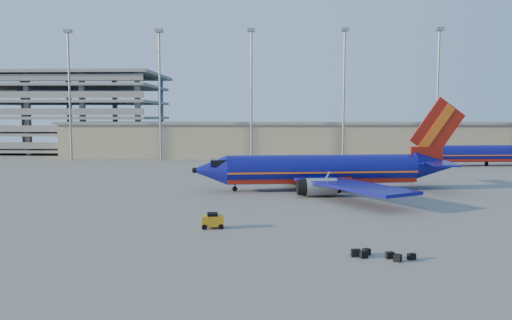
% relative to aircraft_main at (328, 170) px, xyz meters
% --- Properties ---
extents(ground, '(220.00, 220.00, 0.00)m').
position_rel_aircraft_main_xyz_m(ground, '(-6.95, -3.39, -2.66)').
color(ground, slate).
rests_on(ground, ground).
extents(terminal_building, '(122.00, 16.00, 8.50)m').
position_rel_aircraft_main_xyz_m(terminal_building, '(3.05, 54.61, 1.66)').
color(terminal_building, tan).
rests_on(terminal_building, ground).
extents(parking_garage, '(62.00, 32.00, 21.40)m').
position_rel_aircraft_main_xyz_m(parking_garage, '(-68.95, 70.66, 9.07)').
color(parking_garage, slate).
rests_on(parking_garage, ground).
extents(light_mast_row, '(101.60, 1.60, 28.65)m').
position_rel_aircraft_main_xyz_m(light_mast_row, '(-1.95, 42.61, 14.89)').
color(light_mast_row, gray).
rests_on(light_mast_row, ground).
extents(aircraft_main, '(36.69, 35.10, 12.45)m').
position_rel_aircraft_main_xyz_m(aircraft_main, '(0.00, 0.00, 0.00)').
color(aircraft_main, navy).
rests_on(aircraft_main, ground).
extents(aircraft_second, '(31.99, 12.42, 10.83)m').
position_rel_aircraft_main_xyz_m(aircraft_second, '(36.12, 33.94, -0.17)').
color(aircraft_second, navy).
rests_on(aircraft_second, ground).
extents(baggage_tug, '(2.06, 1.43, 1.37)m').
position_rel_aircraft_main_xyz_m(baggage_tug, '(-12.63, -23.30, -1.94)').
color(baggage_tug, orange).
rests_on(baggage_tug, ground).
extents(luggage_pile, '(4.38, 2.22, 0.53)m').
position_rel_aircraft_main_xyz_m(luggage_pile, '(0.03, -32.16, -2.42)').
color(luggage_pile, black).
rests_on(luggage_pile, ground).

